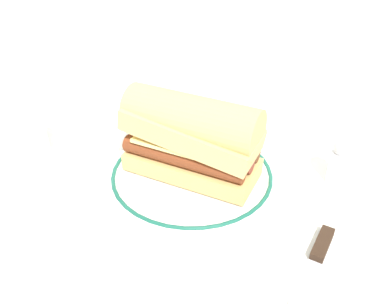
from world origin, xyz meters
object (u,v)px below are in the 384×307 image
Objects in this scene: sausage_sandwich at (192,135)px; drinking_glass at (22,140)px; butter_knife at (313,267)px; plate at (192,174)px; salt_shaker at (341,162)px.

drinking_glass is (-0.25, 0.02, -0.03)m from sausage_sandwich.
butter_knife is at bearing -23.17° from drinking_glass.
plate is 0.21m from salt_shaker.
sausage_sandwich reaches higher than drinking_glass.
sausage_sandwich is at bearing 0.00° from plate.
salt_shaker reaches higher than plate.
butter_knife is (0.41, -0.17, -0.04)m from drinking_glass.
salt_shaker is 0.49× the size of butter_knife.
sausage_sandwich is 1.34× the size of butter_knife.
salt_shaker is (0.21, 0.01, -0.04)m from sausage_sandwich.
sausage_sandwich is at bearing 133.63° from butter_knife.
plate is 1.23× the size of sausage_sandwich.
plate reaches higher than butter_knife.
drinking_glass is at bearing 176.52° from plate.
drinking_glass is 0.70× the size of butter_knife.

